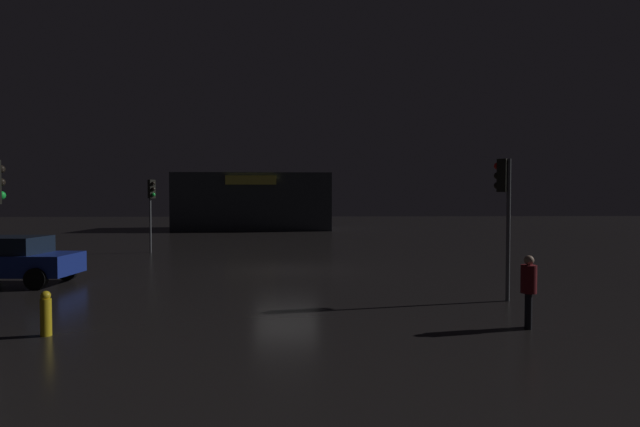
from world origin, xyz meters
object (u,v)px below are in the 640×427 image
Objects in this scene: fire_hydrant at (46,314)px; car_near at (12,260)px; traffic_signal_opposite at (152,197)px; traffic_signal_cross_left at (504,193)px; pedestrian at (529,286)px; store_building at (255,202)px.

car_near is at bearing 125.56° from fire_hydrant.
car_near is (-1.72, -9.28, -2.16)m from traffic_signal_opposite.
pedestrian is (-0.68, -2.84, -2.10)m from traffic_signal_cross_left.
car_near is (-15.42, 3.10, -2.20)m from traffic_signal_cross_left.
traffic_signal_opposite is 2.42× the size of pedestrian.
traffic_signal_cross_left is 2.47× the size of pedestrian.
car_near is at bearing -100.15° from store_building.
traffic_signal_opposite reaches higher than pedestrian.
pedestrian is (13.02, -15.23, -2.06)m from traffic_signal_opposite.
traffic_signal_cross_left is at bearing 15.02° from fire_hydrant.
traffic_signal_cross_left is 3.60m from pedestrian.
fire_hydrant is at bearing -54.44° from car_near.
car_near is at bearing -100.50° from traffic_signal_opposite.
traffic_signal_opposite is at bearing -99.99° from store_building.
car_near is at bearing 168.62° from traffic_signal_cross_left.
traffic_signal_opposite is 20.14m from pedestrian.
store_building is at bearing 88.47° from fire_hydrant.
store_building is 15.29× the size of fire_hydrant.
pedestrian is at bearing -75.12° from store_building.
pedestrian is (14.74, -5.95, 0.10)m from car_near.
car_near is (-5.30, -29.58, -1.82)m from store_building.
traffic_signal_cross_left reaches higher than fire_hydrant.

